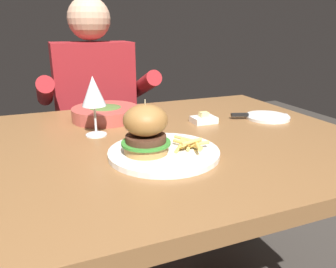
{
  "coord_description": "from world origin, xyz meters",
  "views": [
    {
      "loc": [
        -0.28,
        -0.83,
        1.05
      ],
      "look_at": [
        0.02,
        -0.1,
        0.78
      ],
      "focal_mm": 35.0,
      "sensor_mm": 36.0,
      "label": 1
    }
  ],
  "objects": [
    {
      "name": "fries_pile",
      "position": [
        0.07,
        -0.14,
        0.77
      ],
      "size": [
        0.1,
        0.13,
        0.03
      ],
      "color": "#E0B251",
      "rests_on": "main_plate"
    },
    {
      "name": "burger_sandwich",
      "position": [
        -0.05,
        -0.12,
        0.81
      ],
      "size": [
        0.12,
        0.12,
        0.13
      ],
      "color": "#B78447",
      "rests_on": "main_plate"
    },
    {
      "name": "wine_glass",
      "position": [
        -0.13,
        0.1,
        0.87
      ],
      "size": [
        0.07,
        0.07,
        0.18
      ],
      "color": "silver",
      "rests_on": "dining_table"
    },
    {
      "name": "dining_table",
      "position": [
        0.0,
        0.0,
        0.65
      ],
      "size": [
        1.24,
        0.89,
        0.74
      ],
      "color": "brown",
      "rests_on": "ground"
    },
    {
      "name": "bread_plate",
      "position": [
        0.46,
        0.06,
        0.74
      ],
      "size": [
        0.15,
        0.15,
        0.01
      ],
      "primitive_type": "cylinder",
      "color": "white",
      "rests_on": "dining_table"
    },
    {
      "name": "main_plate",
      "position": [
        0.0,
        -0.13,
        0.75
      ],
      "size": [
        0.28,
        0.28,
        0.01
      ],
      "primitive_type": "cylinder",
      "color": "white",
      "rests_on": "dining_table"
    },
    {
      "name": "table_knife",
      "position": [
        0.42,
        0.08,
        0.75
      ],
      "size": [
        0.19,
        0.08,
        0.01
      ],
      "color": "silver",
      "rests_on": "bread_plate"
    },
    {
      "name": "butter_dish",
      "position": [
        0.23,
        0.1,
        0.75
      ],
      "size": [
        0.08,
        0.06,
        0.04
      ],
      "color": "white",
      "rests_on": "dining_table"
    },
    {
      "name": "soup_bowl",
      "position": [
        -0.06,
        0.26,
        0.76
      ],
      "size": [
        0.23,
        0.23,
        0.05
      ],
      "color": "#B24C42",
      "rests_on": "dining_table"
    },
    {
      "name": "diner_person",
      "position": [
        -0.02,
        0.72,
        0.56
      ],
      "size": [
        0.51,
        0.36,
        1.18
      ],
      "color": "#282833",
      "rests_on": "ground"
    }
  ]
}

